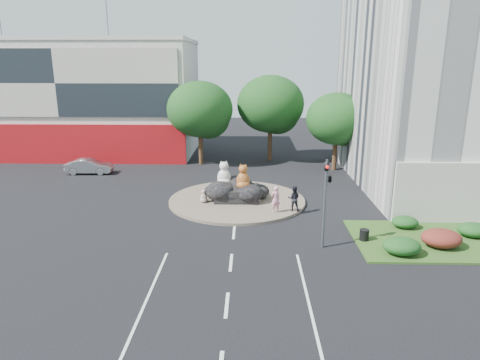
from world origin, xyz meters
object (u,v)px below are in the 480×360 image
(kitten_calico, at_px, (204,196))
(litter_bin, at_px, (364,235))
(cat_tabby, at_px, (243,176))
(cat_white, at_px, (224,173))
(pedestrian_pink, at_px, (275,199))
(parked_car, at_px, (89,166))
(kitten_white, at_px, (257,197))
(pedestrian_dark, at_px, (294,198))

(kitten_calico, distance_m, litter_bin, 11.79)
(cat_tabby, distance_m, litter_bin, 9.96)
(cat_white, xyz_separation_m, cat_tabby, (1.43, -0.75, -0.02))
(kitten_calico, bearing_deg, cat_tabby, 16.03)
(pedestrian_pink, distance_m, parked_car, 19.74)
(cat_white, height_order, kitten_white, cat_white)
(pedestrian_dark, bearing_deg, cat_white, -24.34)
(pedestrian_pink, xyz_separation_m, pedestrian_dark, (1.26, 0.33, -0.04))
(cat_tabby, bearing_deg, pedestrian_dark, -28.61)
(cat_white, height_order, litter_bin, cat_white)
(litter_bin, bearing_deg, pedestrian_dark, 127.00)
(cat_tabby, bearing_deg, kitten_white, -10.38)
(cat_white, distance_m, pedestrian_pink, 4.94)
(parked_car, distance_m, litter_bin, 26.22)
(pedestrian_dark, bearing_deg, kitten_calico, -8.86)
(parked_car, bearing_deg, cat_tabby, -121.78)
(kitten_calico, xyz_separation_m, pedestrian_pink, (5.05, -2.01, 0.41))
(kitten_white, bearing_deg, cat_tabby, 113.80)
(kitten_calico, xyz_separation_m, parked_car, (-11.53, 8.71, -0.00))
(cat_tabby, relative_size, litter_bin, 2.93)
(kitten_calico, distance_m, parked_car, 14.45)
(cat_tabby, xyz_separation_m, kitten_white, (1.01, -0.24, -1.48))
(cat_tabby, xyz_separation_m, parked_car, (-14.37, 8.27, -1.34))
(kitten_calico, distance_m, kitten_white, 3.86)
(kitten_calico, bearing_deg, cat_white, 47.41)
(litter_bin, bearing_deg, cat_tabby, 135.76)
(cat_white, bearing_deg, parked_car, 143.83)
(kitten_white, relative_size, parked_car, 0.17)
(kitten_white, xyz_separation_m, litter_bin, (6.03, -6.62, -0.12))
(cat_tabby, height_order, kitten_white, cat_tabby)
(pedestrian_pink, bearing_deg, litter_bin, 115.02)
(cat_tabby, xyz_separation_m, pedestrian_pink, (2.21, -2.45, -0.93))
(cat_tabby, bearing_deg, litter_bin, -41.48)
(cat_white, height_order, parked_car, cat_white)
(kitten_white, xyz_separation_m, pedestrian_pink, (1.20, -2.21, 0.55))
(litter_bin, bearing_deg, kitten_white, 132.33)
(cat_white, relative_size, pedestrian_pink, 1.06)
(pedestrian_pink, distance_m, litter_bin, 6.58)
(cat_white, relative_size, parked_car, 0.46)
(cat_white, height_order, pedestrian_dark, cat_white)
(kitten_calico, height_order, parked_car, parked_car)
(kitten_white, height_order, pedestrian_pink, pedestrian_pink)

